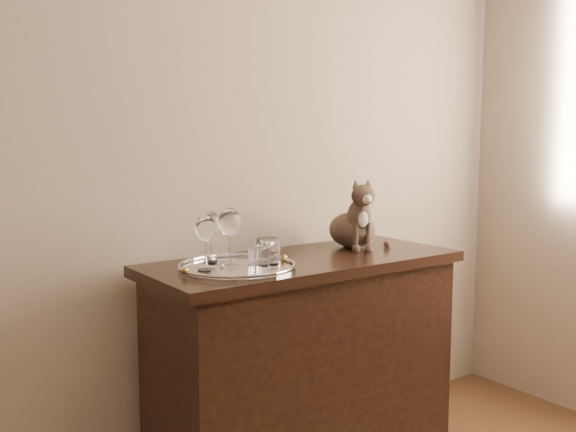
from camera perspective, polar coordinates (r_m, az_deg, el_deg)
name	(u,v)px	position (r m, az deg, el deg)	size (l,w,h in m)	color
wall_back	(112,121)	(2.32, -15.34, 8.15)	(4.00, 0.10, 2.70)	tan
sideboard	(304,368)	(2.50, 1.42, -13.37)	(1.20, 0.50, 0.85)	black
tray	(237,268)	(2.19, -4.54, -4.62)	(0.40, 0.40, 0.01)	silver
wine_glass_b	(211,237)	(2.25, -6.85, -1.87)	(0.07, 0.07, 0.18)	white
wine_glass_c	(206,243)	(2.12, -7.31, -2.40)	(0.07, 0.07, 0.18)	white
wine_glass_d	(230,238)	(2.16, -5.18, -1.95)	(0.08, 0.08, 0.20)	white
tumbler_a	(269,256)	(2.14, -1.73, -3.56)	(0.08, 0.08, 0.09)	white
tumbler_b	(259,260)	(2.09, -2.55, -3.90)	(0.07, 0.07, 0.08)	white
tumbler_c	(268,251)	(2.24, -1.83, -3.09)	(0.08, 0.08, 0.09)	silver
cat	(352,212)	(2.61, 5.74, 0.31)	(0.28, 0.26, 0.28)	#4D3D2E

